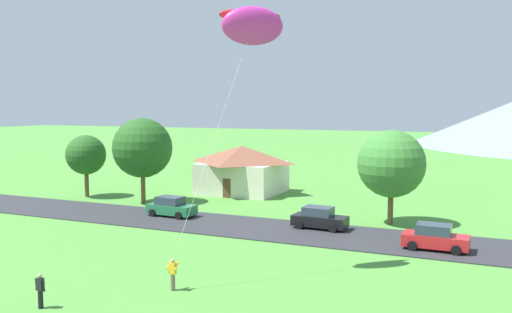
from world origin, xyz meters
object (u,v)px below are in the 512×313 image
(kite_flyer_with_kite, at_px, (251,28))
(tree_near_left, at_px, (142,148))
(tree_center, at_px, (86,155))
(parked_car_black_mid_west, at_px, (319,218))
(parked_car_green_east_end, at_px, (171,207))
(house_left_center, at_px, (242,168))
(tree_left_of_center, at_px, (391,164))
(parked_car_red_mid_east, at_px, (435,238))
(watcher_person, at_px, (40,290))

(kite_flyer_with_kite, bearing_deg, tree_near_left, 139.62)
(tree_center, distance_m, kite_flyer_with_kite, 32.75)
(tree_near_left, height_order, parked_car_black_mid_west, tree_near_left)
(parked_car_black_mid_west, height_order, parked_car_green_east_end, same)
(house_left_center, height_order, parked_car_black_mid_west, house_left_center)
(tree_left_of_center, distance_m, kite_flyer_with_kite, 19.07)
(house_left_center, relative_size, parked_car_red_mid_east, 2.13)
(house_left_center, height_order, parked_car_green_east_end, house_left_center)
(tree_near_left, xyz_separation_m, parked_car_green_east_end, (6.26, -4.72, -4.57))
(parked_car_black_mid_west, distance_m, parked_car_red_mid_east, 9.30)
(tree_center, bearing_deg, watcher_person, -52.70)
(parked_car_red_mid_east, relative_size, kite_flyer_with_kite, 0.28)
(tree_center, bearing_deg, parked_car_black_mid_west, -10.06)
(tree_center, relative_size, kite_flyer_with_kite, 0.43)
(tree_left_of_center, bearing_deg, house_left_center, 151.39)
(tree_left_of_center, xyz_separation_m, watcher_person, (-11.83, -25.29, -4.03))
(parked_car_red_mid_east, distance_m, watcher_person, 24.25)
(kite_flyer_with_kite, bearing_deg, parked_car_red_mid_east, 44.48)
(kite_flyer_with_kite, bearing_deg, tree_center, 147.77)
(tree_left_of_center, height_order, watcher_person, tree_left_of_center)
(house_left_center, distance_m, tree_left_of_center, 20.42)
(house_left_center, xyz_separation_m, parked_car_black_mid_west, (13.12, -13.83, -1.83))
(parked_car_red_mid_east, bearing_deg, tree_center, 167.85)
(tree_left_of_center, xyz_separation_m, parked_car_black_mid_west, (-4.70, -4.11, -4.04))
(tree_center, xyz_separation_m, parked_car_black_mid_west, (26.91, -4.77, -3.56))
(tree_near_left, distance_m, tree_center, 7.64)
(tree_near_left, bearing_deg, kite_flyer_with_kite, -40.38)
(house_left_center, xyz_separation_m, parked_car_green_east_end, (0.03, -14.37, -1.83))
(parked_car_black_mid_west, relative_size, watcher_person, 2.55)
(parked_car_green_east_end, bearing_deg, kite_flyer_with_kite, -41.90)
(parked_car_black_mid_west, bearing_deg, parked_car_red_mid_east, -18.29)
(tree_near_left, xyz_separation_m, tree_left_of_center, (24.05, -0.07, -0.54))
(kite_flyer_with_kite, bearing_deg, house_left_center, 116.31)
(tree_center, bearing_deg, kite_flyer_with_kite, -32.23)
(tree_near_left, height_order, tree_left_of_center, tree_near_left)
(tree_center, relative_size, parked_car_red_mid_east, 1.54)
(tree_near_left, bearing_deg, parked_car_red_mid_east, -14.15)
(tree_left_of_center, bearing_deg, watcher_person, -115.07)
(tree_near_left, bearing_deg, tree_center, 175.55)
(watcher_person, bearing_deg, tree_near_left, 115.73)
(parked_car_red_mid_east, height_order, parked_car_green_east_end, same)
(tree_left_of_center, bearing_deg, tree_center, 178.80)
(parked_car_black_mid_west, distance_m, kite_flyer_with_kite, 17.64)
(house_left_center, height_order, kite_flyer_with_kite, kite_flyer_with_kite)
(parked_car_green_east_end, distance_m, kite_flyer_with_kite, 21.46)
(parked_car_red_mid_east, bearing_deg, parked_car_green_east_end, 173.80)
(house_left_center, distance_m, parked_car_green_east_end, 14.49)
(parked_car_black_mid_west, bearing_deg, tree_near_left, 167.79)
(tree_near_left, relative_size, kite_flyer_with_kite, 0.56)
(parked_car_black_mid_west, xyz_separation_m, parked_car_green_east_end, (-13.10, -0.54, 0.00))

